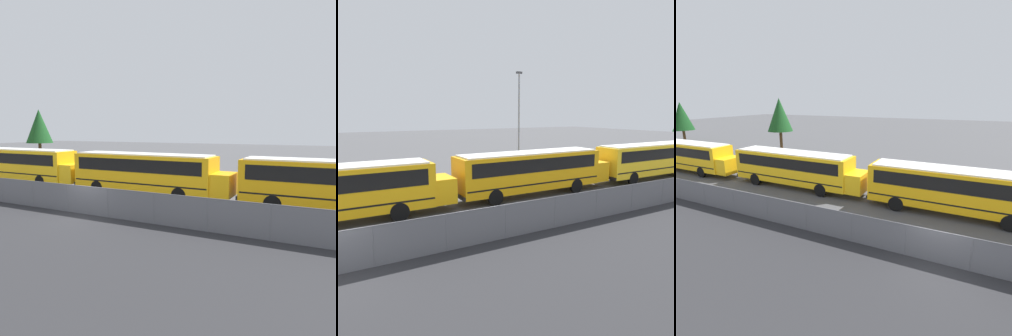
# 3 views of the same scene
# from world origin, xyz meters

# --- Properties ---
(school_bus_4) EXTENTS (12.85, 2.51, 3.27)m
(school_bus_4) POSITION_xyz_m (13.68, 6.51, 1.96)
(school_bus_4) COLOR orange
(school_bus_4) RESTS_ON ground_plane
(school_bus_5) EXTENTS (12.85, 2.51, 3.27)m
(school_bus_5) POSITION_xyz_m (26.90, 6.23, 1.96)
(school_bus_5) COLOR yellow
(school_bus_5) RESTS_ON ground_plane
(light_pole) EXTENTS (0.60, 0.24, 10.11)m
(light_pole) POSITION_xyz_m (17.76, 15.04, 5.45)
(light_pole) COLOR gray
(light_pole) RESTS_ON ground_plane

